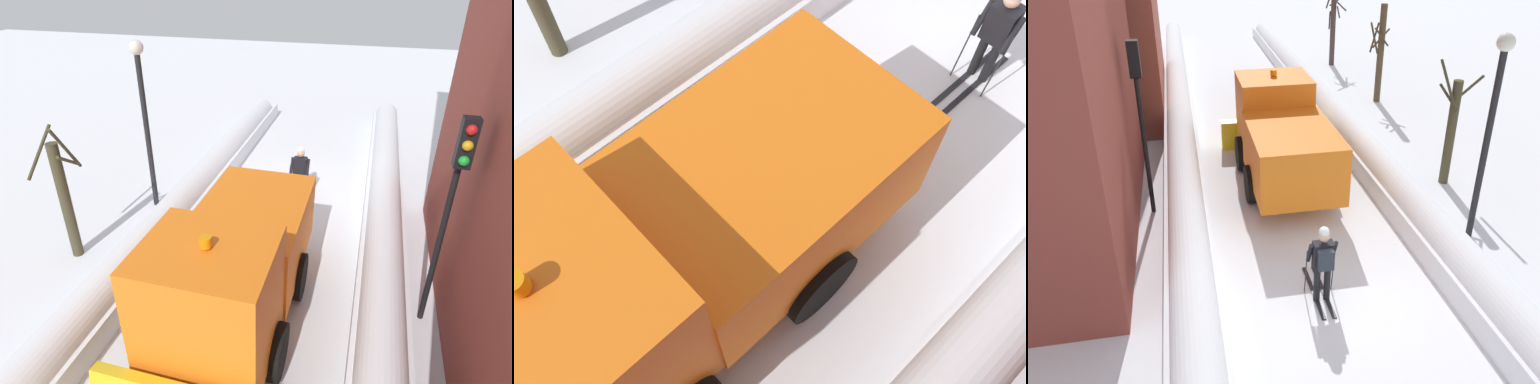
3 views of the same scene
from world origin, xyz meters
The scene contains 2 objects.
plow_truck centered at (0.05, 5.96, 1.48)m, with size 3.20×5.98×3.12m.
skier centered at (-0.26, 0.22, 1.00)m, with size 0.62×1.80×1.81m.
Camera 2 is at (-2.46, 6.97, 7.33)m, focal length 40.65 mm.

